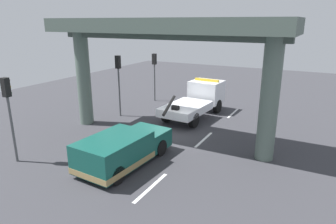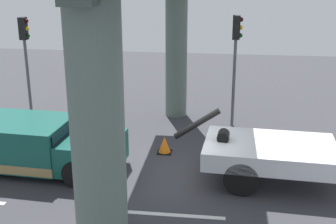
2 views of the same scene
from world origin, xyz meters
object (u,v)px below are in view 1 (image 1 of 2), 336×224
at_px(tow_truck_white, 198,99).
at_px(traffic_cone_orange, 138,129).
at_px(traffic_light_near, 8,102).
at_px(traffic_light_mid, 154,67).
at_px(towed_van_green, 122,150).
at_px(traffic_light_far, 119,73).

height_order(tow_truck_white, traffic_cone_orange, tow_truck_white).
xyz_separation_m(traffic_light_near, traffic_light_mid, (13.50, 0.00, -0.09)).
distance_m(traffic_light_near, traffic_cone_orange, 7.43).
height_order(tow_truck_white, towed_van_green, tow_truck_white).
bearing_deg(towed_van_green, traffic_light_far, 37.39).
height_order(traffic_light_near, traffic_light_mid, traffic_light_near).
bearing_deg(towed_van_green, traffic_light_near, 113.75).
bearing_deg(traffic_light_far, traffic_light_near, 180.00).
relative_size(towed_van_green, traffic_light_far, 1.21).
xyz_separation_m(tow_truck_white, traffic_cone_orange, (-5.31, 1.81, -0.93)).
bearing_deg(traffic_cone_orange, towed_van_green, -156.41).
bearing_deg(traffic_light_mid, traffic_light_far, -180.00).
distance_m(towed_van_green, traffic_light_mid, 12.55).
distance_m(traffic_light_near, traffic_light_mid, 13.50).
bearing_deg(traffic_cone_orange, traffic_light_near, 153.16).
height_order(tow_truck_white, traffic_light_near, traffic_light_near).
distance_m(tow_truck_white, traffic_cone_orange, 5.68).
xyz_separation_m(tow_truck_white, towed_van_green, (-9.31, 0.06, -0.42)).
height_order(traffic_light_near, traffic_cone_orange, traffic_light_near).
relative_size(tow_truck_white, traffic_cone_orange, 12.54).
height_order(traffic_light_mid, traffic_cone_orange, traffic_light_mid).
xyz_separation_m(towed_van_green, traffic_light_mid, (11.36, 4.86, 2.19)).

